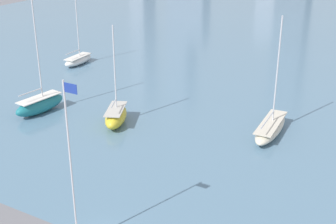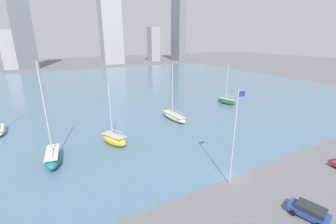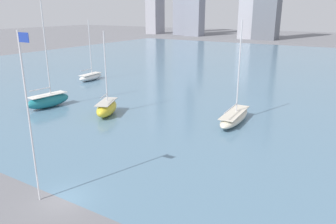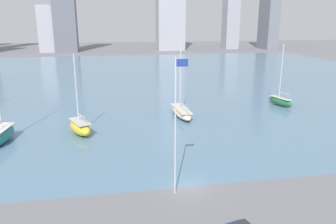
{
  "view_description": "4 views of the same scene",
  "coord_description": "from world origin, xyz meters",
  "px_view_note": "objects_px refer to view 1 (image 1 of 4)",
  "views": [
    {
      "loc": [
        19.36,
        -23.69,
        24.18
      ],
      "look_at": [
        -4.25,
        17.86,
        3.99
      ],
      "focal_mm": 50.0,
      "sensor_mm": 36.0,
      "label": 1
    },
    {
      "loc": [
        -22.82,
        -20.84,
        20.08
      ],
      "look_at": [
        -1.64,
        17.32,
        5.69
      ],
      "focal_mm": 24.0,
      "sensor_mm": 36.0,
      "label": 2
    },
    {
      "loc": [
        20.07,
        -15.84,
        15.18
      ],
      "look_at": [
        2.02,
        13.36,
        4.48
      ],
      "focal_mm": 35.0,
      "sensor_mm": 36.0,
      "label": 3
    },
    {
      "loc": [
        -7.77,
        -30.51,
        17.05
      ],
      "look_at": [
        1.15,
        18.6,
        3.12
      ],
      "focal_mm": 35.0,
      "sensor_mm": 36.0,
      "label": 4
    }
  ],
  "objects_px": {
    "sailboat_white": "(78,59)",
    "sailboat_teal": "(40,104)",
    "flag_pole": "(71,163)",
    "sailboat_yellow": "(116,116)",
    "sailboat_cream": "(271,127)"
  },
  "relations": [
    {
      "from": "sailboat_teal",
      "to": "sailboat_cream",
      "type": "bearing_deg",
      "value": 23.87
    },
    {
      "from": "sailboat_white",
      "to": "flag_pole",
      "type": "bearing_deg",
      "value": -53.52
    },
    {
      "from": "sailboat_yellow",
      "to": "sailboat_teal",
      "type": "distance_m",
      "value": 11.1
    },
    {
      "from": "sailboat_yellow",
      "to": "sailboat_teal",
      "type": "relative_size",
      "value": 0.73
    },
    {
      "from": "sailboat_white",
      "to": "sailboat_teal",
      "type": "height_order",
      "value": "sailboat_teal"
    },
    {
      "from": "flag_pole",
      "to": "sailboat_cream",
      "type": "height_order",
      "value": "sailboat_cream"
    },
    {
      "from": "sailboat_cream",
      "to": "sailboat_teal",
      "type": "xyz_separation_m",
      "value": [
        -28.55,
        -8.7,
        0.34
      ]
    },
    {
      "from": "flag_pole",
      "to": "sailboat_teal",
      "type": "xyz_separation_m",
      "value": [
        -21.87,
        18.66,
        -6.22
      ]
    },
    {
      "from": "sailboat_white",
      "to": "sailboat_cream",
      "type": "bearing_deg",
      "value": -18.87
    },
    {
      "from": "sailboat_white",
      "to": "sailboat_cream",
      "type": "xyz_separation_m",
      "value": [
        38.27,
        -10.76,
        0.0
      ]
    },
    {
      "from": "sailboat_yellow",
      "to": "sailboat_cream",
      "type": "relative_size",
      "value": 0.89
    },
    {
      "from": "sailboat_cream",
      "to": "sailboat_teal",
      "type": "height_order",
      "value": "sailboat_teal"
    },
    {
      "from": "flag_pole",
      "to": "sailboat_white",
      "type": "bearing_deg",
      "value": 129.64
    },
    {
      "from": "flag_pole",
      "to": "sailboat_white",
      "type": "distance_m",
      "value": 49.94
    },
    {
      "from": "sailboat_yellow",
      "to": "flag_pole",
      "type": "bearing_deg",
      "value": -85.9
    }
  ]
}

